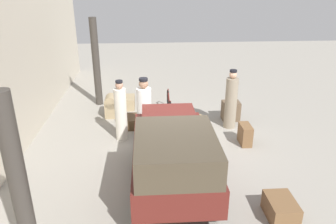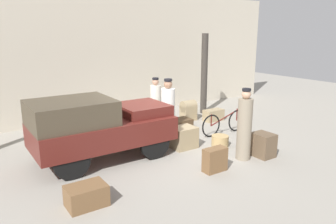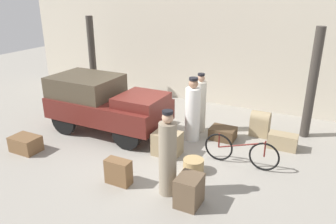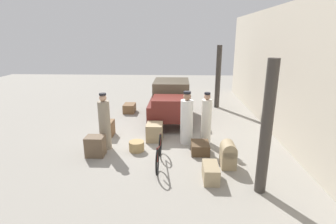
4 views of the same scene
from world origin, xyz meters
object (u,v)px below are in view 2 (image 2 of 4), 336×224
object	(u,v)px
trunk_large_brown	(263,145)
trunk_barrel_dark	(188,110)
bicycle	(224,123)
suitcase_small_leather	(213,115)
porter_with_bicycle	(168,110)
porter_lifting_near_truck	(244,127)
trunk_wicker_pale	(180,124)
wicker_basket	(220,141)
trunk_umber_medium	(215,160)
suitcase_black_upright	(183,137)
suitcase_tan_flat	(86,196)
truck	(97,125)
porter_carrying_trunk	(156,107)

from	to	relation	value
trunk_large_brown	trunk_barrel_dark	distance (m)	3.88
bicycle	suitcase_small_leather	distance (m)	1.56
porter_with_bicycle	suitcase_small_leather	size ratio (longest dim) A/B	2.44
porter_with_bicycle	trunk_barrel_dark	size ratio (longest dim) A/B	2.43
porter_with_bicycle	trunk_barrel_dark	xyz separation A→B (m)	(1.62, 1.10, -0.43)
porter_lifting_near_truck	suitcase_small_leather	xyz separation A→B (m)	(1.79, 3.13, -0.63)
trunk_barrel_dark	trunk_wicker_pale	bearing A→B (deg)	-141.16
trunk_large_brown	trunk_wicker_pale	distance (m)	3.17
suitcase_small_leather	trunk_large_brown	size ratio (longest dim) A/B	1.19
wicker_basket	trunk_wicker_pale	distance (m)	1.98
trunk_umber_medium	suitcase_black_upright	world-z (taller)	suitcase_black_upright
trunk_large_brown	suitcase_small_leather	bearing A→B (deg)	69.29
suitcase_black_upright	suitcase_tan_flat	xyz separation A→B (m)	(-3.33, -1.49, -0.09)
truck	porter_carrying_trunk	size ratio (longest dim) A/B	1.97
porter_carrying_trunk	trunk_wicker_pale	world-z (taller)	porter_carrying_trunk
truck	porter_with_bicycle	xyz separation A→B (m)	(2.50, 0.60, -0.10)
trunk_barrel_dark	trunk_umber_medium	distance (m)	4.42
wicker_basket	trunk_wicker_pale	xyz separation A→B (m)	(0.06, 1.98, 0.01)
suitcase_small_leather	trunk_large_brown	world-z (taller)	trunk_large_brown
trunk_barrel_dark	suitcase_tan_flat	world-z (taller)	trunk_barrel_dark
wicker_basket	porter_lifting_near_truck	size ratio (longest dim) A/B	0.26
trunk_barrel_dark	suitcase_black_upright	xyz separation A→B (m)	(-1.84, -2.19, -0.09)
bicycle	suitcase_small_leather	bearing A→B (deg)	60.61
suitcase_small_leather	trunk_umber_medium	world-z (taller)	trunk_umber_medium
bicycle	trunk_wicker_pale	xyz separation A→B (m)	(-0.81, 1.21, -0.19)
suitcase_black_upright	porter_lifting_near_truck	bearing A→B (deg)	-62.86
porter_carrying_trunk	porter_lifting_near_truck	xyz separation A→B (m)	(0.58, -3.23, 0.03)
wicker_basket	porter_carrying_trunk	xyz separation A→B (m)	(-0.73, 2.22, 0.65)
trunk_barrel_dark	bicycle	bearing A→B (deg)	-91.45
wicker_basket	porter_with_bicycle	world-z (taller)	porter_with_bicycle
porter_lifting_near_truck	trunk_umber_medium	distance (m)	1.24
trunk_large_brown	suitcase_black_upright	size ratio (longest dim) A/B	0.91
bicycle	suitcase_tan_flat	size ratio (longest dim) A/B	2.46
suitcase_tan_flat	suitcase_small_leather	bearing A→B (deg)	27.98
bicycle	suitcase_tan_flat	xyz separation A→B (m)	(-5.12, -1.77, -0.16)
truck	bicycle	xyz separation A→B (m)	(4.07, -0.21, -0.54)
wicker_basket	trunk_large_brown	world-z (taller)	trunk_large_brown
suitcase_small_leather	trunk_umber_medium	xyz separation A→B (m)	(-2.89, -3.29, 0.08)
suitcase_black_upright	trunk_umber_medium	bearing A→B (deg)	-101.30
suitcase_small_leather	trunk_wicker_pale	bearing A→B (deg)	-174.73
porter_carrying_trunk	trunk_large_brown	size ratio (longest dim) A/B	2.84
trunk_barrel_dark	suitcase_black_upright	world-z (taller)	trunk_barrel_dark
wicker_basket	trunk_umber_medium	distance (m)	1.72
truck	trunk_large_brown	world-z (taller)	truck
porter_lifting_near_truck	suitcase_small_leather	size ratio (longest dim) A/B	2.48
suitcase_black_upright	suitcase_tan_flat	distance (m)	3.65
porter_lifting_near_truck	trunk_wicker_pale	world-z (taller)	porter_lifting_near_truck
porter_carrying_trunk	trunk_large_brown	distance (m)	3.61
bicycle	suitcase_black_upright	size ratio (longest dim) A/B	2.65
truck	wicker_basket	size ratio (longest dim) A/B	7.20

